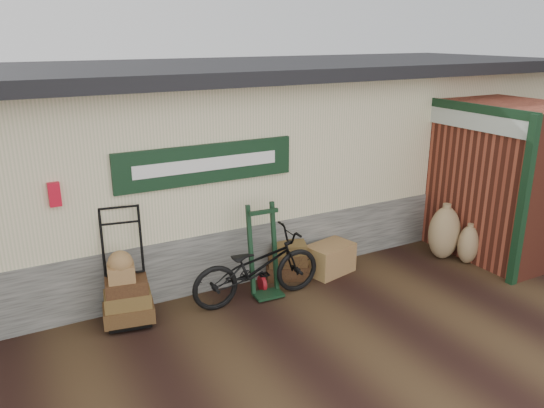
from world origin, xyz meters
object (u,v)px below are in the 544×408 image
(green_barrow, at_px, (264,251))
(suitcase_stack, at_px, (287,260))
(wicker_hamper, at_px, (330,258))
(bicycle, at_px, (257,263))
(porter_trolley, at_px, (124,265))

(green_barrow, xyz_separation_m, suitcase_stack, (0.57, 0.32, -0.39))
(wicker_hamper, height_order, bicycle, bicycle)
(porter_trolley, xyz_separation_m, green_barrow, (1.94, -0.23, -0.10))
(green_barrow, height_order, bicycle, green_barrow)
(porter_trolley, distance_m, bicycle, 1.81)
(porter_trolley, distance_m, green_barrow, 1.96)
(green_barrow, xyz_separation_m, bicycle, (-0.17, -0.11, -0.11))
(porter_trolley, bearing_deg, green_barrow, 3.60)
(suitcase_stack, bearing_deg, bicycle, -149.74)
(suitcase_stack, relative_size, bicycle, 0.34)
(bicycle, bearing_deg, wicker_hamper, -78.21)
(wicker_hamper, bearing_deg, green_barrow, -173.68)
(suitcase_stack, height_order, bicycle, bicycle)
(green_barrow, relative_size, wicker_hamper, 1.86)
(bicycle, bearing_deg, green_barrow, -55.07)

